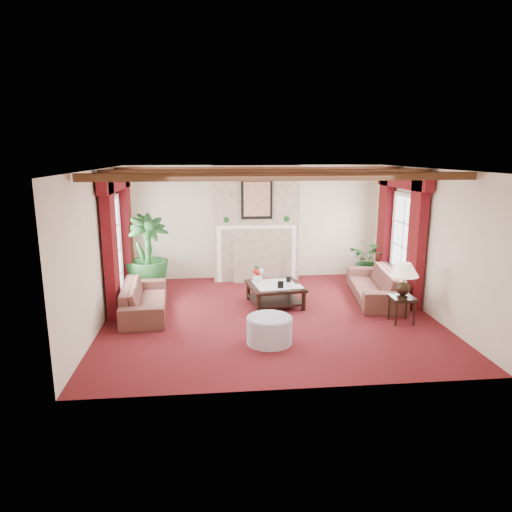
{
  "coord_description": "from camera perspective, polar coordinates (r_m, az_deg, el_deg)",
  "views": [
    {
      "loc": [
        -1.05,
        -8.04,
        2.98
      ],
      "look_at": [
        -0.21,
        0.4,
        1.06
      ],
      "focal_mm": 32.0,
      "sensor_mm": 36.0,
      "label": 1
    }
  ],
  "objects": [
    {
      "name": "curtains_right",
      "position": [
        9.86,
        17.96,
        9.67
      ],
      "size": [
        0.2,
        2.4,
        2.55
      ],
      "primitive_type": null,
      "color": "#460A09",
      "rests_on": "ground"
    },
    {
      "name": "back_wall",
      "position": [
        10.96,
        -0.12,
        4.23
      ],
      "size": [
        6.0,
        0.02,
        2.7
      ],
      "primitive_type": "cube",
      "color": "beige",
      "rests_on": "ground"
    },
    {
      "name": "floor",
      "position": [
        8.63,
        1.67,
        -7.41
      ],
      "size": [
        6.0,
        6.0,
        0.0
      ],
      "primitive_type": "plane",
      "color": "#500E18",
      "rests_on": "ground"
    },
    {
      "name": "potted_palm",
      "position": [
        10.23,
        -13.36,
        -1.75
      ],
      "size": [
        2.44,
        2.53,
        0.95
      ],
      "primitive_type": "imported",
      "rotation": [
        0.0,
        0.0,
        0.54
      ],
      "color": "black",
      "rests_on": "ground"
    },
    {
      "name": "french_door_right",
      "position": [
        9.93,
        18.38,
        7.23
      ],
      "size": [
        0.1,
        1.1,
        2.16
      ],
      "primitive_type": null,
      "color": "white",
      "rests_on": "ground"
    },
    {
      "name": "side_table",
      "position": [
        8.61,
        17.72,
        -6.39
      ],
      "size": [
        0.52,
        0.52,
        0.48
      ],
      "primitive_type": null,
      "rotation": [
        0.0,
        0.0,
        -0.34
      ],
      "color": "black",
      "rests_on": "ground"
    },
    {
      "name": "sofa_left",
      "position": [
        8.87,
        -13.81,
        -4.57
      ],
      "size": [
        2.08,
        0.88,
        0.78
      ],
      "primitive_type": "imported",
      "rotation": [
        0.0,
        0.0,
        1.65
      ],
      "color": "#3A0F1D",
      "rests_on": "ground"
    },
    {
      "name": "ottoman",
      "position": [
        7.38,
        1.68,
        -9.25
      ],
      "size": [
        0.73,
        0.73,
        0.42
      ],
      "primitive_type": "cylinder",
      "color": "#A69CB1",
      "rests_on": "ground"
    },
    {
      "name": "ceiling",
      "position": [
        8.11,
        1.79,
        10.8
      ],
      "size": [
        6.0,
        6.0,
        0.0
      ],
      "primitive_type": "plane",
      "rotation": [
        3.14,
        0.0,
        0.0
      ],
      "color": "white",
      "rests_on": "floor"
    },
    {
      "name": "small_plant",
      "position": [
        11.03,
        14.04,
        -1.18
      ],
      "size": [
        1.85,
        1.86,
        0.78
      ],
      "primitive_type": "imported",
      "rotation": [
        0.0,
        0.0,
        -0.96
      ],
      "color": "black",
      "rests_on": "ground"
    },
    {
      "name": "photo_frame_b",
      "position": [
        9.21,
        4.08,
        -2.98
      ],
      "size": [
        0.1,
        0.03,
        0.13
      ],
      "primitive_type": null,
      "rotation": [
        0.0,
        0.0,
        -0.11
      ],
      "color": "black",
      "rests_on": "coffee_table"
    },
    {
      "name": "photo_frame_a",
      "position": [
        8.8,
        3.09,
        -3.62
      ],
      "size": [
        0.12,
        0.03,
        0.15
      ],
      "primitive_type": null,
      "rotation": [
        0.0,
        0.0,
        -0.11
      ],
      "color": "black",
      "rests_on": "coffee_table"
    },
    {
      "name": "fireplace",
      "position": [
        10.64,
        -0.02,
        11.28
      ],
      "size": [
        2.0,
        0.52,
        2.7
      ],
      "primitive_type": null,
      "color": "tan",
      "rests_on": "ground"
    },
    {
      "name": "flower_vase",
      "position": [
        9.24,
        0.2,
        -2.7
      ],
      "size": [
        0.28,
        0.29,
        0.19
      ],
      "primitive_type": "imported",
      "rotation": [
        0.0,
        0.0,
        0.25
      ],
      "color": "silver",
      "rests_on": "coffee_table"
    },
    {
      "name": "curtains_left",
      "position": [
        9.23,
        -17.24,
        9.55
      ],
      "size": [
        0.2,
        2.4,
        2.55
      ],
      "primitive_type": null,
      "color": "#460A09",
      "rests_on": "ground"
    },
    {
      "name": "sofa_right",
      "position": [
        9.75,
        14.7,
        -2.87
      ],
      "size": [
        2.32,
        1.23,
        0.84
      ],
      "primitive_type": "imported",
      "rotation": [
        0.0,
        0.0,
        -1.71
      ],
      "color": "#3A0F1D",
      "rests_on": "ground"
    },
    {
      "name": "left_wall",
      "position": [
        8.43,
        -18.95,
        0.94
      ],
      "size": [
        0.02,
        5.5,
        2.7
      ],
      "primitive_type": "cube",
      "color": "beige",
      "rests_on": "ground"
    },
    {
      "name": "ceiling_beams",
      "position": [
        8.11,
        1.79,
        10.38
      ],
      "size": [
        6.0,
        3.0,
        0.12
      ],
      "primitive_type": null,
      "color": "#3E2213",
      "rests_on": "ceiling"
    },
    {
      "name": "table_lamp",
      "position": [
        8.45,
        17.98,
        -2.8
      ],
      "size": [
        0.5,
        0.5,
        0.64
      ],
      "primitive_type": null,
      "color": "black",
      "rests_on": "side_table"
    },
    {
      "name": "coffee_table",
      "position": [
        9.14,
        2.39,
        -4.86
      ],
      "size": [
        1.16,
        1.16,
        0.42
      ],
      "primitive_type": null,
      "rotation": [
        0.0,
        0.0,
        0.14
      ],
      "color": "black",
      "rests_on": "ground"
    },
    {
      "name": "right_wall",
      "position": [
        9.15,
        20.72,
        1.69
      ],
      "size": [
        0.02,
        5.5,
        2.7
      ],
      "primitive_type": "cube",
      "color": "beige",
      "rests_on": "ground"
    },
    {
      "name": "book",
      "position": [
        8.86,
        4.42,
        -3.03
      ],
      "size": [
        0.23,
        0.06,
        0.3
      ],
      "primitive_type": "imported",
      "rotation": [
        0.0,
        0.0,
        0.09
      ],
      "color": "black",
      "rests_on": "coffee_table"
    },
    {
      "name": "french_door_left",
      "position": [
        9.28,
        -17.74,
        6.93
      ],
      "size": [
        0.1,
        1.1,
        2.16
      ],
      "primitive_type": null,
      "color": "white",
      "rests_on": "ground"
    }
  ]
}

